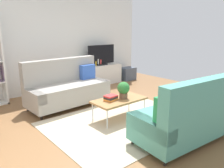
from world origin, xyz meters
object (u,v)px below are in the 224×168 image
Objects in this scene: bottle_0 at (96,64)px; bottle_1 at (98,62)px; storage_trunk at (128,74)px; tv_console at (101,74)px; couch_green at (190,115)px; coffee_table at (119,100)px; tv at (101,55)px; vase_0 at (85,64)px; bottle_2 at (101,62)px; vase_1 at (90,64)px; potted_plant at (123,89)px; table_book_0 at (111,99)px; couch_beige at (67,87)px.

bottle_1 is (0.09, 0.00, 0.03)m from bottle_0.
tv_console is at bearing 174.81° from storage_trunk.
couch_green is at bearing -120.80° from storage_trunk.
coffee_table is at bearing 106.25° from couch_green.
tv is 0.63m from vase_0.
coffee_table is 7.83× the size of bottle_0.
coffee_table is 6.58× the size of vase_0.
tv_console is 9.96× the size of bottle_0.
couch_green is 1.41× the size of tv_console.
bottle_2 is at bearing -9.65° from vase_0.
vase_0 reaches higher than coffee_table.
couch_green is at bearing -101.53° from vase_1.
potted_plant is (-0.18, 1.40, 0.17)m from couch_green.
coffee_table is at bearing -120.18° from tv_console.
storage_trunk is at bearing 64.44° from couch_green.
vase_0 is at bearing 173.12° from tv.
couch_green is 1.97× the size of tv.
bottle_2 reaches higher than table_book_0.
vase_1 reaches higher than storage_trunk.
couch_beige is 2.08m from bottle_1.
vase_0 is at bearing 165.19° from bottle_0.
bottle_2 is (-0.05, -0.02, -0.22)m from tv.
storage_trunk is (2.98, 1.05, -0.22)m from couch_beige.
vase_1 is 0.36m from bottle_2.
vase_1 is (1.29, 2.57, 0.27)m from table_book_0.
bottle_0 reaches higher than potted_plant.
table_book_0 is at bearing -116.55° from vase_1.
bottle_1 reaches higher than tv_console.
couch_green is 4.18m from tv.
vase_0 is (-0.58, 0.07, -0.23)m from tv.
bottle_0 is at bearing 180.00° from bottle_2.
bottle_1 is at bearing 63.79° from potted_plant.
potted_plant is 0.33m from table_book_0.
bottle_1 reaches higher than bottle_2.
bottle_2 reaches higher than bottle_0.
coffee_table is 8.12× the size of vase_1.
coffee_table is 2.12× the size of storage_trunk.
storage_trunk is at bearing -163.32° from couch_beige.
table_book_0 is 1.44× the size of vase_0.
coffee_table is 6.11× the size of bottle_2.
table_book_0 is (-0.46, 1.46, -0.01)m from couch_green.
bottle_2 is at bearing 60.29° from coffee_table.
bottle_0 is (-1.34, 0.06, 0.49)m from storage_trunk.
potted_plant is 2.89m from bottle_2.
bottle_2 is at bearing 62.07° from potted_plant.
couch_green is 11.77× the size of vase_0.
tv is 0.47m from vase_1.
bottle_0 reaches higher than tv_console.
couch_beige is 5.60× the size of potted_plant.
couch_green is at bearing -106.98° from tv_console.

